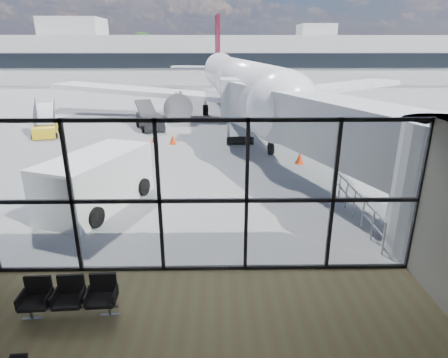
{
  "coord_description": "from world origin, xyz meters",
  "views": [
    {
      "loc": [
        0.43,
        -9.53,
        6.21
      ],
      "look_at": [
        0.63,
        3.0,
        1.77
      ],
      "focal_mm": 30.0,
      "sensor_mm": 36.0,
      "label": 1
    }
  ],
  "objects_px": {
    "airliner": "(235,80)",
    "service_van": "(95,181)",
    "mobile_stairs": "(46,129)",
    "seating_row": "(70,295)",
    "belt_loader": "(150,120)"
  },
  "relations": [
    {
      "from": "airliner",
      "to": "service_van",
      "type": "xyz_separation_m",
      "value": [
        -6.65,
        -23.0,
        -2.0
      ]
    },
    {
      "from": "service_van",
      "to": "mobile_stairs",
      "type": "bearing_deg",
      "value": 140.86
    },
    {
      "from": "airliner",
      "to": "seating_row",
      "type": "bearing_deg",
      "value": -105.82
    },
    {
      "from": "airliner",
      "to": "service_van",
      "type": "relative_size",
      "value": 7.26
    },
    {
      "from": "belt_loader",
      "to": "mobile_stairs",
      "type": "relative_size",
      "value": 1.35
    },
    {
      "from": "seating_row",
      "to": "airliner",
      "type": "distance_m",
      "value": 30.12
    },
    {
      "from": "airliner",
      "to": "belt_loader",
      "type": "bearing_deg",
      "value": -138.93
    },
    {
      "from": "airliner",
      "to": "service_van",
      "type": "bearing_deg",
      "value": -111.83
    },
    {
      "from": "seating_row",
      "to": "service_van",
      "type": "relative_size",
      "value": 0.41
    },
    {
      "from": "seating_row",
      "to": "belt_loader",
      "type": "xyz_separation_m",
      "value": [
        -1.83,
        21.99,
        0.12
      ]
    },
    {
      "from": "seating_row",
      "to": "belt_loader",
      "type": "height_order",
      "value": "belt_loader"
    },
    {
      "from": "airliner",
      "to": "mobile_stairs",
      "type": "xyz_separation_m",
      "value": [
        -14.32,
        -9.97,
        -2.6
      ]
    },
    {
      "from": "service_van",
      "to": "belt_loader",
      "type": "height_order",
      "value": "service_van"
    },
    {
      "from": "seating_row",
      "to": "service_van",
      "type": "bearing_deg",
      "value": 98.53
    },
    {
      "from": "seating_row",
      "to": "airliner",
      "type": "bearing_deg",
      "value": 76.56
    }
  ]
}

